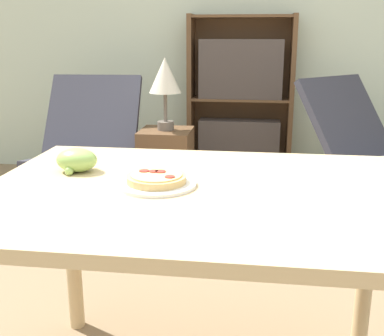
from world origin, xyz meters
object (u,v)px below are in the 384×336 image
(lounge_chair_far, at_px, (363,171))
(bookshelf, at_px, (240,106))
(pizza_on_plate, at_px, (156,181))
(table_lamp, at_px, (165,79))
(side_table, at_px, (166,169))
(lounge_chair_near, at_px, (88,168))
(grape_bunch, at_px, (77,160))

(lounge_chair_far, xyz_separation_m, bookshelf, (-0.85, 0.71, 0.31))
(pizza_on_plate, bearing_deg, table_lamp, 100.15)
(lounge_chair_far, height_order, side_table, lounge_chair_far)
(lounge_chair_near, bearing_deg, grape_bunch, -74.04)
(table_lamp, bearing_deg, pizza_on_plate, -79.85)
(grape_bunch, height_order, lounge_chair_near, lounge_chair_near)
(bookshelf, bearing_deg, lounge_chair_near, -137.29)
(pizza_on_plate, relative_size, table_lamp, 0.48)
(pizza_on_plate, xyz_separation_m, table_lamp, (-0.33, 1.83, 0.12))
(lounge_chair_far, xyz_separation_m, table_lamp, (-1.31, -0.06, 0.59))
(side_table, bearing_deg, lounge_chair_near, -166.30)
(lounge_chair_far, bearing_deg, lounge_chair_near, 141.65)
(table_lamp, bearing_deg, lounge_chair_far, 2.59)
(lounge_chair_near, xyz_separation_m, table_lamp, (0.51, 0.12, 0.59))
(pizza_on_plate, relative_size, side_table, 0.42)
(bookshelf, bearing_deg, lounge_chair_far, -40.09)
(lounge_chair_far, height_order, table_lamp, table_lamp)
(side_table, bearing_deg, bookshelf, 59.15)
(lounge_chair_near, height_order, lounge_chair_far, same)
(grape_bunch, bearing_deg, side_table, 91.75)
(lounge_chair_near, xyz_separation_m, bookshelf, (0.97, 0.89, 0.31))
(pizza_on_plate, height_order, lounge_chair_far, lounge_chair_far)
(grape_bunch, distance_m, table_lamp, 1.72)
(lounge_chair_far, bearing_deg, pizza_on_plate, -161.48)
(lounge_chair_far, xyz_separation_m, side_table, (-1.31, -0.06, -0.02))
(bookshelf, bearing_deg, table_lamp, -120.85)
(pizza_on_plate, height_order, lounge_chair_near, lounge_chair_near)
(lounge_chair_near, distance_m, table_lamp, 0.79)
(lounge_chair_far, relative_size, side_table, 1.82)
(grape_bunch, distance_m, bookshelf, 2.53)
(lounge_chair_far, bearing_deg, bookshelf, 95.80)
(bookshelf, xyz_separation_m, side_table, (-0.46, -0.77, -0.33))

